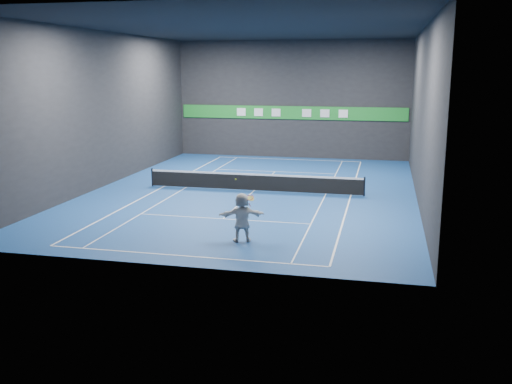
% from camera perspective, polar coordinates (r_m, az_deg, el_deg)
% --- Properties ---
extents(ground, '(26.00, 26.00, 0.00)m').
position_cam_1_polar(ground, '(32.59, -0.21, 0.12)').
color(ground, navy).
rests_on(ground, ground).
extents(ceiling, '(26.00, 26.00, 0.00)m').
position_cam_1_polar(ceiling, '(31.94, -0.22, 16.11)').
color(ceiling, black).
rests_on(ceiling, ground).
extents(wall_back, '(18.00, 0.10, 9.00)m').
position_cam_1_polar(wall_back, '(44.69, 3.59, 9.20)').
color(wall_back, black).
rests_on(wall_back, ground).
extents(wall_front, '(18.00, 0.10, 9.00)m').
position_cam_1_polar(wall_front, '(19.57, -8.86, 5.24)').
color(wall_front, black).
rests_on(wall_front, ground).
extents(wall_left, '(0.10, 26.00, 9.00)m').
position_cam_1_polar(wall_left, '(35.09, -14.83, 8.01)').
color(wall_left, black).
rests_on(wall_left, ground).
extents(wall_right, '(0.10, 26.00, 9.00)m').
position_cam_1_polar(wall_right, '(31.19, 16.25, 7.45)').
color(wall_right, black).
rests_on(wall_right, ground).
extents(baseline_near, '(10.98, 0.08, 0.01)m').
position_cam_1_polar(baseline_near, '(21.57, -7.38, -6.34)').
color(baseline_near, white).
rests_on(baseline_near, ground).
extents(baseline_far, '(10.98, 0.08, 0.01)m').
position_cam_1_polar(baseline_far, '(44.07, 3.28, 3.28)').
color(baseline_far, white).
rests_on(baseline_far, ground).
extents(sideline_doubles_left, '(0.08, 23.78, 0.01)m').
position_cam_1_polar(sideline_doubles_left, '(34.22, -9.20, 0.55)').
color(sideline_doubles_left, white).
rests_on(sideline_doubles_left, ground).
extents(sideline_doubles_right, '(0.08, 23.78, 0.01)m').
position_cam_1_polar(sideline_doubles_right, '(31.84, 9.46, -0.33)').
color(sideline_doubles_right, white).
rests_on(sideline_doubles_right, ground).
extents(sideline_singles_left, '(0.06, 23.78, 0.01)m').
position_cam_1_polar(sideline_singles_left, '(33.74, -7.03, 0.45)').
color(sideline_singles_left, white).
rests_on(sideline_singles_left, ground).
extents(sideline_singles_right, '(0.06, 23.78, 0.01)m').
position_cam_1_polar(sideline_singles_right, '(31.94, 6.99, -0.22)').
color(sideline_singles_right, white).
rests_on(sideline_singles_right, ground).
extents(service_line_near, '(8.23, 0.06, 0.01)m').
position_cam_1_polar(service_line_near, '(26.57, -3.32, -2.69)').
color(service_line_near, white).
rests_on(service_line_near, ground).
extents(service_line_far, '(8.23, 0.06, 0.01)m').
position_cam_1_polar(service_line_far, '(38.74, 1.92, 2.06)').
color(service_line_far, white).
rests_on(service_line_far, ground).
extents(center_service_line, '(0.06, 12.80, 0.01)m').
position_cam_1_polar(center_service_line, '(32.59, -0.21, 0.13)').
color(center_service_line, white).
rests_on(center_service_line, ground).
extents(player, '(1.95, 1.19, 2.01)m').
position_cam_1_polar(player, '(22.89, -1.42, -2.53)').
color(player, silver).
rests_on(player, ground).
extents(tennis_ball, '(0.07, 0.07, 0.07)m').
position_cam_1_polar(tennis_ball, '(22.78, -2.04, 1.28)').
color(tennis_ball, '#D0EA27').
rests_on(tennis_ball, player).
extents(tennis_net, '(12.50, 0.10, 1.07)m').
position_cam_1_polar(tennis_net, '(32.48, -0.21, 1.05)').
color(tennis_net, black).
rests_on(tennis_net, ground).
extents(sponsor_banner, '(17.64, 0.11, 1.00)m').
position_cam_1_polar(sponsor_banner, '(44.69, 3.56, 7.92)').
color(sponsor_banner, '#1D882B').
rests_on(sponsor_banner, wall_back).
extents(tennis_racket, '(0.43, 0.37, 0.74)m').
position_cam_1_polar(tennis_racket, '(22.68, -0.62, -0.73)').
color(tennis_racket, red).
rests_on(tennis_racket, player).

